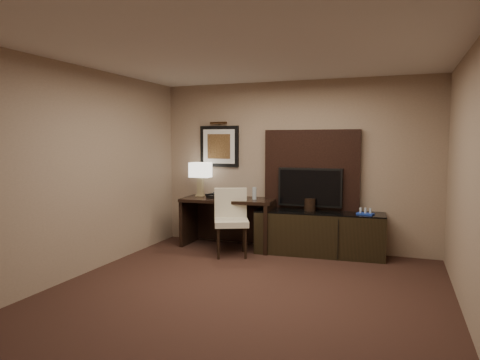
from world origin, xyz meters
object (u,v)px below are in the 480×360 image
at_px(desk, 229,223).
at_px(water_bottle, 254,193).
at_px(desk_phone, 214,195).
at_px(minibar_tray, 365,212).
at_px(desk_chair, 231,222).
at_px(credenza, 319,233).
at_px(tv, 310,187).
at_px(table_lamp, 200,178).
at_px(ice_bucket, 310,205).

distance_m(desk, water_bottle, 0.67).
height_order(desk_phone, minibar_tray, desk_phone).
xyz_separation_m(desk_chair, water_bottle, (0.20, 0.51, 0.38)).
bearing_deg(credenza, minibar_tray, -5.15).
xyz_separation_m(tv, water_bottle, (-0.86, -0.16, -0.11)).
bearing_deg(desk, water_bottle, -0.81).
distance_m(table_lamp, desk_phone, 0.45).
bearing_deg(credenza, desk_phone, 179.61).
xyz_separation_m(water_bottle, ice_bucket, (0.89, 0.04, -0.14)).
bearing_deg(table_lamp, desk_phone, -27.51).
bearing_deg(desk_phone, water_bottle, 23.29).
distance_m(tv, desk_phone, 1.56).
bearing_deg(desk_chair, minibar_tray, -9.45).
distance_m(water_bottle, minibar_tray, 1.73).
distance_m(desk_chair, minibar_tray, 1.99).
xyz_separation_m(water_bottle, minibar_tray, (1.72, 0.01, -0.20)).
relative_size(tv, desk_chair, 0.95).
xyz_separation_m(desk_chair, desk_phone, (-0.47, 0.42, 0.34)).
distance_m(desk, ice_bucket, 1.38).
bearing_deg(tv, ice_bucket, -77.59).
distance_m(desk_chair, table_lamp, 1.16).
xyz_separation_m(credenza, minibar_tray, (0.68, -0.01, 0.38)).
height_order(table_lamp, desk_phone, table_lamp).
xyz_separation_m(desk, tv, (1.30, 0.19, 0.62)).
relative_size(credenza, water_bottle, 9.88).
height_order(desk_chair, water_bottle, desk_chair).
relative_size(desk_chair, ice_bucket, 5.54).
bearing_deg(credenza, tv, 138.02).
height_order(tv, desk_chair, tv).
bearing_deg(water_bottle, table_lamp, 175.30).
relative_size(tv, ice_bucket, 5.28).
distance_m(desk, credenza, 1.48).
height_order(table_lamp, ice_bucket, table_lamp).
relative_size(desk_phone, minibar_tray, 0.87).
bearing_deg(desk_phone, minibar_tray, 17.91).
xyz_separation_m(desk_chair, minibar_tray, (1.92, 0.52, 0.19)).
height_order(tv, ice_bucket, tv).
bearing_deg(desk, ice_bucket, -1.62).
distance_m(tv, desk_chair, 1.35).
distance_m(tv, table_lamp, 1.86).
height_order(desk, ice_bucket, ice_bucket).
distance_m(desk, tv, 1.45).
xyz_separation_m(desk, water_bottle, (0.44, 0.03, 0.50)).
xyz_separation_m(desk_phone, water_bottle, (0.67, 0.09, 0.05)).
height_order(desk, water_bottle, water_bottle).
height_order(desk_chair, minibar_tray, desk_chair).
height_order(water_bottle, ice_bucket, water_bottle).
xyz_separation_m(tv, ice_bucket, (0.03, -0.11, -0.26)).
bearing_deg(desk_chair, tv, 7.74).
bearing_deg(tv, credenza, -37.95).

